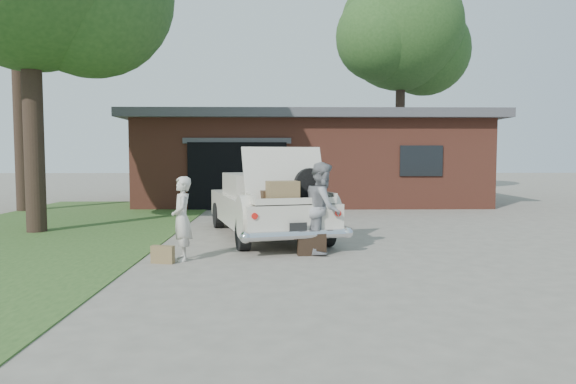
{
  "coord_description": "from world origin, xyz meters",
  "views": [
    {
      "loc": [
        -0.19,
        -8.7,
        1.75
      ],
      "look_at": [
        0.0,
        0.6,
        1.1
      ],
      "focal_mm": 32.0,
      "sensor_mm": 36.0,
      "label": 1
    }
  ],
  "objects": [
    {
      "name": "sedan",
      "position": [
        -0.43,
        2.45,
        0.71
      ],
      "size": [
        3.01,
        5.11,
        1.93
      ],
      "rotation": [
        0.0,
        0.0,
        0.26
      ],
      "color": "beige",
      "rests_on": "ground"
    },
    {
      "name": "house",
      "position": [
        0.98,
        11.47,
        1.67
      ],
      "size": [
        12.8,
        7.8,
        3.3
      ],
      "color": "brown",
      "rests_on": "ground"
    },
    {
      "name": "woman_right",
      "position": [
        0.62,
        0.47,
        0.82
      ],
      "size": [
        0.7,
        0.86,
        1.64
      ],
      "primitive_type": "imported",
      "rotation": [
        0.0,
        0.0,
        1.47
      ],
      "color": "gray",
      "rests_on": "ground"
    },
    {
      "name": "woman_left",
      "position": [
        -1.79,
        -0.15,
        0.71
      ],
      "size": [
        0.45,
        0.58,
        1.41
      ],
      "primitive_type": "imported",
      "rotation": [
        0.0,
        0.0,
        -1.34
      ],
      "color": "beige",
      "rests_on": "ground"
    },
    {
      "name": "suitcase_right",
      "position": [
        0.41,
        0.26,
        0.19
      ],
      "size": [
        0.52,
        0.22,
        0.39
      ],
      "primitive_type": "cube",
      "rotation": [
        0.0,
        0.0,
        0.12
      ],
      "color": "black",
      "rests_on": "ground"
    },
    {
      "name": "grass_strip",
      "position": [
        -5.5,
        3.0,
        0.01
      ],
      "size": [
        6.0,
        16.0,
        0.02
      ],
      "primitive_type": "cube",
      "color": "#2D4C1E",
      "rests_on": "ground"
    },
    {
      "name": "ground",
      "position": [
        0.0,
        0.0,
        0.0
      ],
      "size": [
        90.0,
        90.0,
        0.0
      ],
      "primitive_type": "plane",
      "color": "gray",
      "rests_on": "ground"
    },
    {
      "name": "tree_right",
      "position": [
        5.7,
        15.67,
        7.38
      ],
      "size": [
        6.61,
        5.74,
        10.58
      ],
      "color": "#38281E",
      "rests_on": "ground"
    },
    {
      "name": "suitcase_left",
      "position": [
        -2.07,
        -0.37,
        0.15
      ],
      "size": [
        0.39,
        0.2,
        0.29
      ],
      "primitive_type": "cube",
      "rotation": [
        0.0,
        0.0,
        -0.23
      ],
      "color": "olive",
      "rests_on": "ground"
    }
  ]
}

